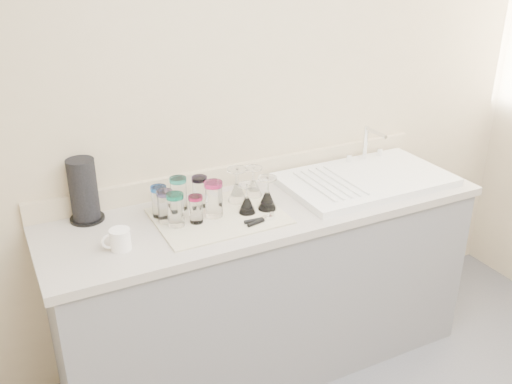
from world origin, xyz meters
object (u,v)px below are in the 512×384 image
goblet_front_left (247,203)px  tumbler_magenta (176,210)px  sink_unit (365,179)px  tumbler_purple (200,191)px  tumbler_blue (196,209)px  white_mug (120,240)px  tumbler_lavender (214,199)px  goblet_front_right (267,198)px  can_opener (260,220)px  goblet_back_right (254,186)px  tumbler_extra (165,206)px  goblet_back_left (237,190)px  tumbler_teal (159,201)px  tumbler_cyan (179,193)px  paper_towel_roll (84,191)px

goblet_front_left → tumbler_magenta: bearing=175.2°
sink_unit → goblet_front_left: 0.68m
tumbler_purple → tumbler_blue: (-0.08, -0.14, -0.01)m
white_mug → tumbler_purple: bearing=26.3°
tumbler_magenta → tumbler_lavender: (0.18, 0.01, 0.01)m
goblet_front_right → can_opener: size_ratio=1.11×
sink_unit → tumbler_magenta: (-1.00, -0.02, 0.06)m
tumbler_magenta → goblet_back_right: size_ratio=1.03×
tumbler_extra → white_mug: 0.27m
tumbler_extra → white_mug: size_ratio=1.17×
tumbler_magenta → can_opener: bearing=-22.1°
sink_unit → goblet_back_left: 0.67m
sink_unit → goblet_front_right: bearing=-174.5°
tumbler_teal → tumbler_extra: (0.01, -0.06, 0.00)m
tumbler_cyan → goblet_front_right: 0.39m
sink_unit → tumbler_teal: bearing=174.8°
can_opener → paper_towel_roll: size_ratio=0.49×
goblet_back_right → goblet_back_left: bearing=-166.8°
white_mug → can_opener: bearing=-5.6°
tumbler_magenta → can_opener: (0.33, -0.13, -0.07)m
paper_towel_roll → tumbler_magenta: bearing=-36.2°
goblet_back_left → paper_towel_roll: (-0.66, 0.14, 0.07)m
goblet_front_right → tumbler_extra: bearing=168.3°
sink_unit → tumbler_cyan: (-0.93, 0.12, 0.07)m
goblet_back_left → paper_towel_roll: paper_towel_roll is taller
goblet_front_left → white_mug: bearing=-175.1°
sink_unit → tumbler_blue: sink_unit is taller
tumbler_lavender → goblet_back_left: 0.18m
tumbler_blue → tumbler_lavender: bearing=13.1°
goblet_back_left → tumbler_cyan: bearing=170.5°
tumbler_cyan → can_opener: (0.26, -0.28, -0.07)m
tumbler_lavender → goblet_front_left: tumbler_lavender is taller
tumbler_blue → goblet_back_left: goblet_back_left is taller
tumbler_teal → tumbler_blue: tumbler_teal is taller
tumbler_purple → can_opener: size_ratio=1.03×
sink_unit → tumbler_purple: bearing=172.5°
tumbler_teal → white_mug: 0.30m
tumbler_teal → paper_towel_roll: bearing=157.5°
tumbler_magenta → tumbler_lavender: 0.18m
tumbler_teal → goblet_back_right: goblet_back_right is taller
tumbler_extra → goblet_back_left: size_ratio=0.87×
tumbler_blue → tumbler_magenta: bearing=172.7°
tumbler_extra → goblet_front_left: 0.36m
goblet_back_right → can_opener: 0.28m
tumbler_magenta → paper_towel_roll: size_ratio=0.52×
goblet_front_right → tumbler_magenta: bearing=175.5°
tumbler_lavender → can_opener: tumbler_lavender is taller
tumbler_extra → can_opener: tumbler_extra is taller
tumbler_purple → white_mug: bearing=-153.7°
tumbler_lavender → goblet_back_left: bearing=30.0°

